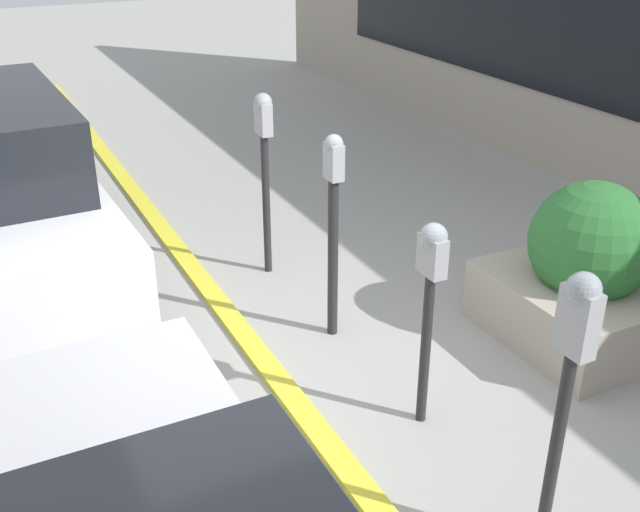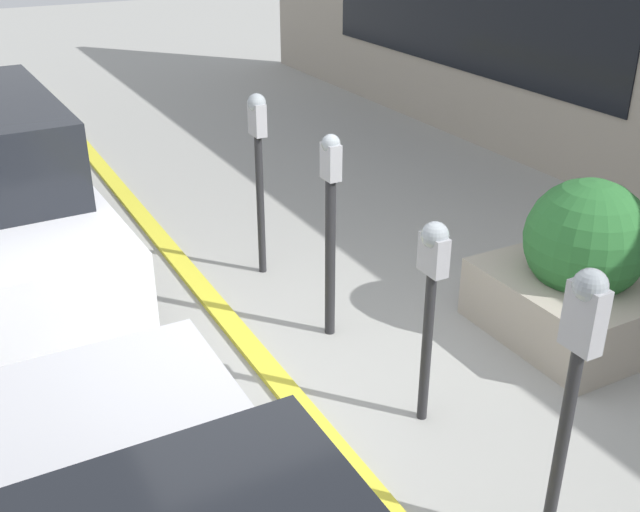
{
  "view_description": "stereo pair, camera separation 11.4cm",
  "coord_description": "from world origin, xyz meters",
  "px_view_note": "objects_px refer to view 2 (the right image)",
  "views": [
    {
      "loc": [
        -3.61,
        1.66,
        2.91
      ],
      "look_at": [
        0.0,
        -0.15,
        0.95
      ],
      "focal_mm": 42.0,
      "sensor_mm": 36.0,
      "label": 1
    },
    {
      "loc": [
        -3.56,
        1.76,
        2.91
      ],
      "look_at": [
        0.0,
        -0.15,
        0.95
      ],
      "focal_mm": 42.0,
      "sensor_mm": 36.0,
      "label": 2
    }
  ],
  "objects_px": {
    "parking_meter_nearest": "(577,359)",
    "parking_meter_fourth": "(258,150)",
    "parking_meter_second": "(432,281)",
    "parking_meter_middle": "(330,214)",
    "planter_box": "(581,272)"
  },
  "relations": [
    {
      "from": "planter_box",
      "to": "parking_meter_nearest",
      "type": "bearing_deg",
      "value": 131.59
    },
    {
      "from": "parking_meter_second",
      "to": "parking_meter_middle",
      "type": "relative_size",
      "value": 0.87
    },
    {
      "from": "planter_box",
      "to": "parking_meter_second",
      "type": "bearing_deg",
      "value": 101.3
    },
    {
      "from": "parking_meter_second",
      "to": "parking_meter_fourth",
      "type": "distance_m",
      "value": 2.28
    },
    {
      "from": "parking_meter_second",
      "to": "parking_meter_nearest",
      "type": "bearing_deg",
      "value": 177.76
    },
    {
      "from": "parking_meter_middle",
      "to": "parking_meter_fourth",
      "type": "xyz_separation_m",
      "value": [
        1.14,
        0.03,
        0.13
      ]
    },
    {
      "from": "parking_meter_middle",
      "to": "parking_meter_fourth",
      "type": "bearing_deg",
      "value": 1.35
    },
    {
      "from": "parking_meter_nearest",
      "to": "parking_meter_fourth",
      "type": "height_order",
      "value": "same"
    },
    {
      "from": "parking_meter_middle",
      "to": "parking_meter_fourth",
      "type": "height_order",
      "value": "parking_meter_fourth"
    },
    {
      "from": "parking_meter_second",
      "to": "parking_meter_fourth",
      "type": "xyz_separation_m",
      "value": [
        2.27,
        0.05,
        0.12
      ]
    },
    {
      "from": "parking_meter_nearest",
      "to": "parking_meter_fourth",
      "type": "xyz_separation_m",
      "value": [
        3.39,
        0.0,
        -0.02
      ]
    },
    {
      "from": "parking_meter_second",
      "to": "parking_meter_middle",
      "type": "bearing_deg",
      "value": 1.07
    },
    {
      "from": "parking_meter_nearest",
      "to": "planter_box",
      "type": "bearing_deg",
      "value": -48.41
    },
    {
      "from": "parking_meter_nearest",
      "to": "planter_box",
      "type": "height_order",
      "value": "parking_meter_nearest"
    },
    {
      "from": "parking_meter_middle",
      "to": "planter_box",
      "type": "xyz_separation_m",
      "value": [
        -0.83,
        -1.58,
        -0.46
      ]
    }
  ]
}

